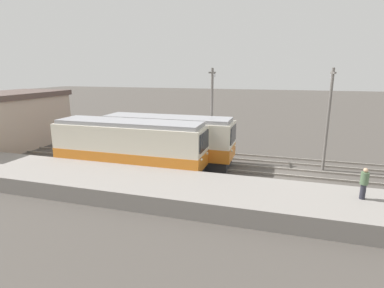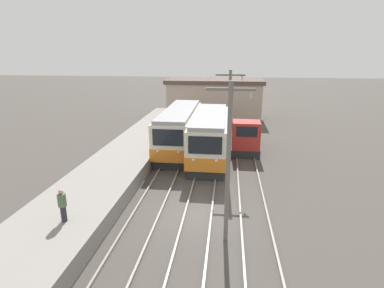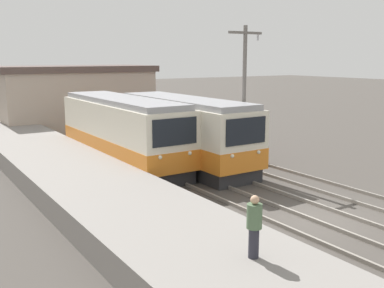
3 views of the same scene
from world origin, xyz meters
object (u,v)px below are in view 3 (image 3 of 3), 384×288
object	(u,v)px
commuter_train_left	(123,134)
commuter_train_center	(184,134)
catenary_mast_mid	(244,95)
person_on_platform	(254,224)
shunting_locomotive	(204,133)

from	to	relation	value
commuter_train_left	commuter_train_center	size ratio (longest dim) A/B	1.06
commuter_train_center	catenary_mast_mid	world-z (taller)	catenary_mast_mid
commuter_train_center	person_on_platform	distance (m)	13.91
commuter_train_center	commuter_train_left	bearing A→B (deg)	147.19
commuter_train_left	catenary_mast_mid	xyz separation A→B (m)	(4.31, -5.02, 2.28)
catenary_mast_mid	commuter_train_center	bearing A→B (deg)	115.14
person_on_platform	commuter_train_center	bearing A→B (deg)	64.81
catenary_mast_mid	person_on_platform	world-z (taller)	catenary_mast_mid
commuter_train_center	catenary_mast_mid	distance (m)	4.22
shunting_locomotive	person_on_platform	size ratio (longest dim) A/B	3.76
commuter_train_left	shunting_locomotive	distance (m)	5.86
shunting_locomotive	person_on_platform	distance (m)	17.48
catenary_mast_mid	person_on_platform	distance (m)	12.15
commuter_train_center	shunting_locomotive	bearing A→B (deg)	39.06
commuter_train_left	catenary_mast_mid	size ratio (longest dim) A/B	1.51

